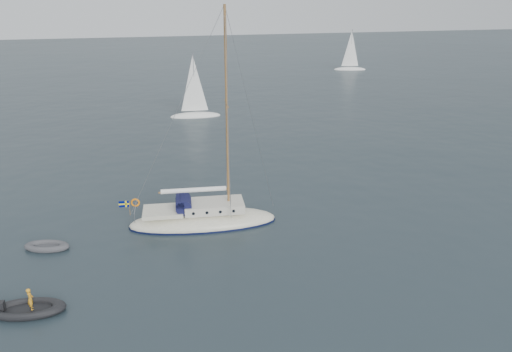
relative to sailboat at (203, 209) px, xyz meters
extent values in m
plane|color=black|center=(1.98, -2.63, -1.07)|extent=(300.00, 300.00, 0.00)
ellipsoid|color=white|center=(0.00, 0.00, -0.91)|extent=(9.43, 2.93, 1.57)
cube|color=silver|center=(0.73, 0.00, 0.17)|extent=(3.77, 1.99, 0.58)
cube|color=white|center=(-2.52, 0.00, 0.00)|extent=(2.51, 1.99, 0.26)
cylinder|color=#12143A|center=(-1.21, 0.00, 0.45)|extent=(1.01, 1.73, 1.01)
cube|color=#12143A|center=(-1.42, 0.00, 0.66)|extent=(0.47, 1.73, 0.42)
cylinder|color=olive|center=(1.67, 0.00, 6.16)|extent=(0.16, 0.16, 12.57)
cylinder|color=olive|center=(1.67, 0.00, 6.79)|extent=(0.05, 2.31, 0.05)
cylinder|color=olive|center=(-0.53, 0.00, 1.29)|extent=(4.40, 0.10, 0.10)
cylinder|color=white|center=(-0.53, 0.00, 1.34)|extent=(4.09, 0.29, 0.29)
cylinder|color=gray|center=(-4.19, 0.00, 0.45)|extent=(0.04, 2.31, 0.04)
torus|color=orange|center=(-4.25, 0.63, 0.45)|extent=(0.57, 0.10, 0.57)
cylinder|color=olive|center=(-4.56, 0.00, 0.34)|extent=(0.03, 0.03, 0.94)
cube|color=#00095A|center=(-4.88, 0.00, 0.66)|extent=(0.63, 0.02, 0.40)
cube|color=yellow|center=(-4.88, 0.00, 0.66)|extent=(0.65, 0.03, 0.09)
cube|color=yellow|center=(-4.76, 0.00, 0.66)|extent=(0.09, 0.03, 0.42)
cylinder|color=black|center=(-0.63, 1.01, 0.17)|extent=(0.19, 0.06, 0.19)
cylinder|color=black|center=(-0.63, -1.01, 0.17)|extent=(0.19, 0.06, 0.19)
cylinder|color=black|center=(0.21, 1.01, 0.17)|extent=(0.19, 0.06, 0.19)
cylinder|color=black|center=(0.21, -1.01, 0.17)|extent=(0.19, 0.06, 0.19)
cylinder|color=black|center=(1.04, 1.01, 0.17)|extent=(0.19, 0.06, 0.19)
cylinder|color=black|center=(1.04, -1.01, 0.17)|extent=(0.19, 0.06, 0.19)
cylinder|color=black|center=(1.88, 1.01, 0.17)|extent=(0.19, 0.06, 0.19)
cylinder|color=black|center=(1.88, -1.01, 0.17)|extent=(0.19, 0.06, 0.19)
cube|color=#47474B|center=(-9.40, -1.01, -0.96)|extent=(1.62, 0.67, 0.10)
cube|color=black|center=(-9.46, -7.36, -0.94)|extent=(2.16, 0.90, 0.11)
cube|color=black|center=(-10.63, -7.36, -0.66)|extent=(0.32, 0.32, 0.54)
imported|color=orange|center=(-9.28, -7.36, -0.35)|extent=(0.41, 0.48, 1.12)
ellipsoid|color=white|center=(3.74, 29.68, -1.02)|extent=(6.04, 2.01, 1.01)
cylinder|color=gray|center=(3.74, 29.68, 2.96)|extent=(0.10, 0.10, 7.05)
cone|color=white|center=(3.69, 29.68, 2.96)|extent=(3.22, 3.22, 6.54)
ellipsoid|color=white|center=(38.07, 60.43, -1.02)|extent=(6.11, 2.04, 1.02)
cylinder|color=gray|center=(38.07, 60.43, 3.00)|extent=(0.10, 0.10, 7.12)
cone|color=white|center=(38.02, 60.43, 3.00)|extent=(3.26, 3.26, 6.62)
camera|label=1|loc=(-4.10, -29.19, 13.08)|focal=35.00mm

